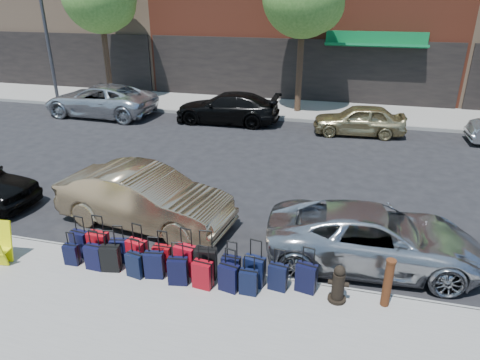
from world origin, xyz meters
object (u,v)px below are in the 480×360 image
(suitcase_front_5, at_px, (186,260))
(fire_hydrant, at_px, (338,285))
(car_near_2, at_px, (374,237))
(car_far_2, at_px, (359,120))
(bollard, at_px, (388,282))
(car_far_0, at_px, (100,100))
(streetlight, at_px, (46,13))
(car_near_1, at_px, (145,198))
(car_far_1, at_px, (227,108))

(suitcase_front_5, distance_m, fire_hydrant, 3.16)
(car_near_2, distance_m, car_far_2, 9.82)
(suitcase_front_5, height_order, bollard, suitcase_front_5)
(fire_hydrant, bearing_deg, bollard, 7.01)
(car_far_0, height_order, car_far_2, car_far_0)
(bollard, bearing_deg, car_near_2, 97.38)
(streetlight, xyz_separation_m, car_near_2, (16.66, -11.97, -4.00))
(bollard, bearing_deg, car_near_1, 161.66)
(streetlight, distance_m, car_far_1, 11.20)
(bollard, relative_size, car_near_1, 0.22)
(car_far_0, bearing_deg, streetlight, -116.76)
(car_near_1, height_order, car_far_2, car_near_1)
(fire_hydrant, distance_m, car_far_1, 13.18)
(streetlight, distance_m, suitcase_front_5, 19.16)
(bollard, xyz_separation_m, car_near_1, (-5.92, 1.96, 0.09))
(suitcase_front_5, distance_m, car_far_1, 12.07)
(fire_hydrant, height_order, car_near_2, car_near_2)
(suitcase_front_5, xyz_separation_m, car_near_1, (-1.88, 1.96, 0.28))
(fire_hydrant, relative_size, car_near_2, 0.17)
(fire_hydrant, bearing_deg, streetlight, 140.47)
(car_far_1, bearing_deg, bollard, 27.92)
(car_near_2, relative_size, car_far_0, 0.86)
(car_far_0, bearing_deg, suitcase_front_5, 39.96)
(car_near_1, bearing_deg, suitcase_front_5, -128.92)
(fire_hydrant, distance_m, car_far_0, 16.73)
(fire_hydrant, relative_size, car_far_0, 0.14)
(car_near_2, height_order, car_far_0, car_far_0)
(car_near_2, xyz_separation_m, car_far_1, (-6.33, 10.17, 0.05))
(suitcase_front_5, distance_m, car_far_0, 14.54)
(fire_hydrant, distance_m, bollard, 0.91)
(car_near_2, height_order, car_far_2, car_near_2)
(car_far_1, bearing_deg, suitcase_front_5, 10.88)
(streetlight, height_order, bollard, streetlight)
(car_near_1, xyz_separation_m, car_far_1, (-0.62, 9.85, -0.06))
(suitcase_front_5, xyz_separation_m, car_far_2, (3.48, 11.45, 0.17))
(car_near_1, height_order, car_far_1, car_near_1)
(bollard, relative_size, car_far_2, 0.26)
(suitcase_front_5, relative_size, bollard, 1.04)
(suitcase_front_5, relative_size, car_far_1, 0.22)
(suitcase_front_5, relative_size, car_near_1, 0.23)
(streetlight, relative_size, car_far_2, 2.09)
(bollard, bearing_deg, suitcase_front_5, 179.98)
(bollard, distance_m, car_far_2, 11.47)
(fire_hydrant, bearing_deg, car_far_1, 116.49)
(car_near_1, relative_size, car_far_0, 0.84)
(streetlight, bearing_deg, car_near_1, -46.76)
(car_near_1, bearing_deg, car_far_0, 43.95)
(streetlight, distance_m, bollard, 22.04)
(fire_hydrant, distance_m, car_near_2, 1.86)
(fire_hydrant, xyz_separation_m, car_far_0, (-12.09, 11.56, 0.25))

